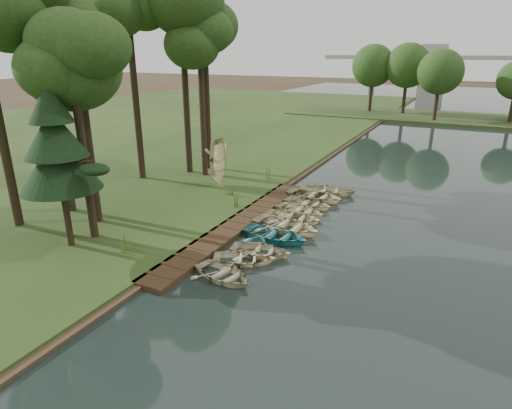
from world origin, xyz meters
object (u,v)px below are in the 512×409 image
at_px(rowboat_0, 223,272).
at_px(rowboat_2, 260,249).
at_px(boardwalk, 238,224).
at_px(stored_rowboat, 219,181).
at_px(rowboat_1, 244,257).
at_px(pine_tree, 56,148).

distance_m(rowboat_0, rowboat_2, 2.85).
relative_size(boardwalk, stored_rowboat, 4.65).
bearing_deg(rowboat_0, rowboat_1, 11.76).
height_order(rowboat_0, stored_rowboat, stored_rowboat).
relative_size(boardwalk, pine_tree, 1.99).
xyz_separation_m(boardwalk, pine_tree, (-6.06, -6.47, 5.13)).
height_order(rowboat_2, pine_tree, pine_tree).
bearing_deg(boardwalk, rowboat_2, -45.11).
xyz_separation_m(rowboat_1, stored_rowboat, (-7.16, 9.53, 0.30)).
relative_size(rowboat_1, pine_tree, 0.37).
height_order(boardwalk, pine_tree, pine_tree).
height_order(rowboat_1, pine_tree, pine_tree).
bearing_deg(stored_rowboat, pine_tree, 178.84).
relative_size(boardwalk, rowboat_0, 5.34).
bearing_deg(pine_tree, rowboat_2, 22.48).
relative_size(boardwalk, rowboat_1, 5.37).
bearing_deg(boardwalk, rowboat_1, -57.45).
bearing_deg(stored_rowboat, rowboat_0, -142.69).
relative_size(rowboat_0, rowboat_1, 1.01).
distance_m(boardwalk, rowboat_0, 6.11).
xyz_separation_m(rowboat_0, pine_tree, (-8.42, -0.84, 4.92)).
distance_m(boardwalk, pine_tree, 10.24).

